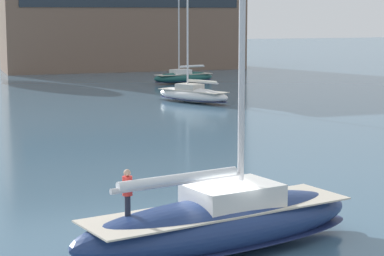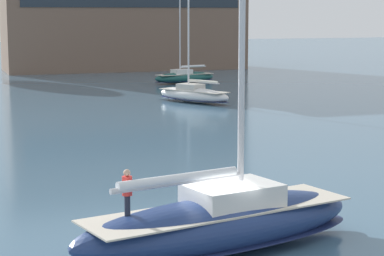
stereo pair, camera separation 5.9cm
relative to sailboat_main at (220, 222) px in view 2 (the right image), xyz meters
The scene contains 5 objects.
ground_plane 1.09m from the sailboat_main, 165.72° to the right, with size 400.00×400.00×0.00m, color #42667F.
waterfront_building 88.31m from the sailboat_main, 78.45° to the left, with size 36.47×13.28×20.27m.
sailboat_main is the anchor object (origin of this frame).
sailboat_moored_near_marina 44.86m from the sailboat_main, 72.22° to the left, with size 6.22×8.55×11.66m.
sailboat_moored_far_slip 64.39m from the sailboat_main, 72.84° to the left, with size 8.51×4.06×11.29m.
Camera 2 is at (-9.28, -24.18, 8.49)m, focal length 70.00 mm.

